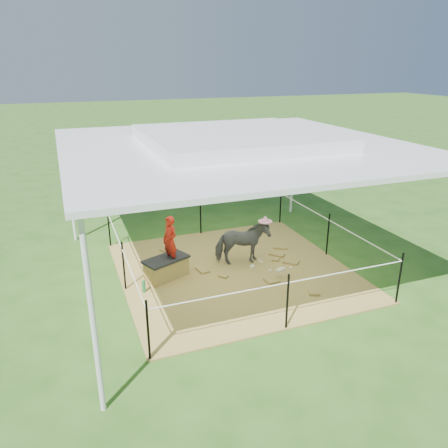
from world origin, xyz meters
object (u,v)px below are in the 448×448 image
object	(u,v)px
woman	(170,236)
distant_person	(218,166)
green_bottle	(144,286)
foal	(281,268)
trash_barrel	(262,175)
straw_bale	(166,269)
picnic_table_far	(272,155)
pony	(242,243)
picnic_table_near	(191,165)

from	to	relation	value
woman	distant_person	xyz separation A→B (m)	(3.52, 6.86, -0.34)
green_bottle	foal	bearing A→B (deg)	-8.89
woman	trash_barrel	bearing A→B (deg)	116.36
foal	trash_barrel	distance (m)	6.85
straw_bale	picnic_table_far	xyz separation A→B (m)	(6.80, 8.78, 0.19)
straw_bale	picnic_table_far	distance (m)	11.11
straw_bale	picnic_table_far	size ratio (longest dim) A/B	0.43
pony	foal	size ratio (longest dim) A/B	1.44
straw_bale	distant_person	size ratio (longest dim) A/B	0.74
foal	pony	bearing A→B (deg)	95.41
foal	distant_person	distance (m)	7.88
pony	picnic_table_far	world-z (taller)	pony
straw_bale	woman	bearing A→B (deg)	0.00
trash_barrel	picnic_table_far	bearing A→B (deg)	58.15
straw_bale	picnic_table_near	bearing A→B (deg)	69.84
distant_person	foal	bearing A→B (deg)	91.65
green_bottle	distant_person	xyz separation A→B (m)	(4.17, 7.31, 0.42)
pony	trash_barrel	size ratio (longest dim) A/B	1.26
picnic_table_near	picnic_table_far	distance (m)	3.90
picnic_table_near	foal	bearing A→B (deg)	-113.35
straw_bale	distant_person	world-z (taller)	distant_person
woman	foal	world-z (taller)	woman
woman	green_bottle	distance (m)	1.10
pony	picnic_table_far	size ratio (longest dim) A/B	0.58
woman	distant_person	bearing A→B (deg)	129.51
distant_person	green_bottle	bearing A→B (deg)	72.89
trash_barrel	distant_person	world-z (taller)	distant_person
straw_bale	green_bottle	bearing A→B (deg)	-140.71
green_bottle	foal	size ratio (longest dim) A/B	0.30
woman	picnic_table_near	xyz separation A→B (m)	(2.86, 8.07, -0.51)
woman	picnic_table_far	size ratio (longest dim) A/B	0.52
pony	straw_bale	bearing A→B (deg)	98.90
green_bottle	trash_barrel	distance (m)	7.94
pony	picnic_table_near	size ratio (longest dim) A/B	0.59
woman	foal	size ratio (longest dim) A/B	1.29
trash_barrel	picnic_table_near	bearing A→B (deg)	124.30
woman	pony	size ratio (longest dim) A/B	0.90
trash_barrel	picnic_table_near	size ratio (longest dim) A/B	0.47
foal	picnic_table_far	world-z (taller)	picnic_table_far
foal	distant_person	bearing A→B (deg)	57.91
straw_bale	woman	distance (m)	0.70
pony	trash_barrel	xyz separation A→B (m)	(3.07, 5.42, -0.06)
straw_bale	pony	distance (m)	1.69
trash_barrel	picnic_table_far	xyz separation A→B (m)	(2.06, 3.32, -0.04)
green_bottle	trash_barrel	xyz separation A→B (m)	(5.29, 5.92, 0.30)
green_bottle	picnic_table_far	world-z (taller)	picnic_table_far
pony	distant_person	size ratio (longest dim) A/B	0.99
green_bottle	picnic_table_near	size ratio (longest dim) A/B	0.12
green_bottle	foal	xyz separation A→B (m)	(2.67, -0.42, 0.10)
straw_bale	trash_barrel	bearing A→B (deg)	49.08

